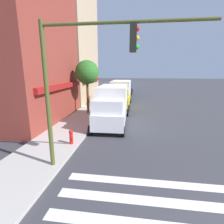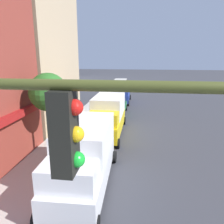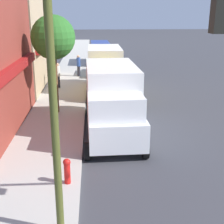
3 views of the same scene
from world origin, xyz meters
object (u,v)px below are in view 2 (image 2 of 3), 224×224
at_px(sedan_green, 117,107).
at_px(van_blue, 122,93).
at_px(box_truck_yellow, 108,115).
at_px(pedestrian_blue_shirt, 97,106).
at_px(box_truck_white, 84,156).
at_px(pedestrian_white_shirt, 73,116).
at_px(street_tree, 48,93).

relative_size(sedan_green, van_blue, 0.88).
bearing_deg(sedan_green, box_truck_yellow, -178.72).
relative_size(sedan_green, pedestrian_blue_shirt, 2.51).
height_order(box_truck_white, box_truck_yellow, same).
bearing_deg(sedan_green, box_truck_white, -178.72).
distance_m(pedestrian_white_shirt, street_tree, 6.42).
xyz_separation_m(box_truck_yellow, van_blue, (12.15, -0.00, -0.30)).
bearing_deg(pedestrian_white_shirt, street_tree, 154.64).
xyz_separation_m(pedestrian_blue_shirt, street_tree, (-9.76, 0.81, 2.99)).
bearing_deg(box_truck_yellow, pedestrian_blue_shirt, 21.51).
bearing_deg(pedestrian_blue_shirt, box_truck_white, -108.49).
bearing_deg(sedan_green, pedestrian_white_shirt, 147.88).
bearing_deg(box_truck_white, van_blue, -1.62).
distance_m(box_truck_yellow, van_blue, 12.15).
distance_m(pedestrian_blue_shirt, street_tree, 10.24).
relative_size(sedan_green, pedestrian_white_shirt, 2.51).
relative_size(van_blue, pedestrian_white_shirt, 2.85).
xyz_separation_m(box_truck_yellow, pedestrian_white_shirt, (1.05, 3.29, -0.51)).
xyz_separation_m(box_truck_white, pedestrian_white_shirt, (8.47, 3.29, -0.51)).
distance_m(box_truck_white, box_truck_yellow, 7.42).
bearing_deg(van_blue, pedestrian_white_shirt, 162.09).
distance_m(box_truck_white, street_tree, 4.67).
bearing_deg(street_tree, sedan_green, -14.72).
bearing_deg(box_truck_yellow, van_blue, 0.30).
height_order(box_truck_white, street_tree, street_tree).
distance_m(sedan_green, pedestrian_white_shirt, 5.98).
distance_m(van_blue, pedestrian_blue_shirt, 7.29).
height_order(pedestrian_blue_shirt, street_tree, street_tree).
bearing_deg(street_tree, pedestrian_blue_shirt, -4.72).
relative_size(box_truck_white, van_blue, 1.24).
height_order(box_truck_white, van_blue, box_truck_white).
relative_size(box_truck_yellow, sedan_green, 1.40).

